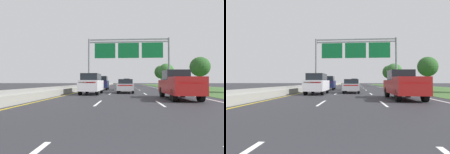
# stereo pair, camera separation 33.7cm
# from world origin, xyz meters

# --- Properties ---
(ground_plane) EXTENTS (220.00, 220.00, 0.00)m
(ground_plane) POSITION_xyz_m (0.00, 35.00, 0.00)
(ground_plane) COLOR #2B2B30
(lane_striping) EXTENTS (11.96, 106.00, 0.01)m
(lane_striping) POSITION_xyz_m (0.00, 34.54, 0.00)
(lane_striping) COLOR white
(lane_striping) RESTS_ON ground
(grass_verge_right) EXTENTS (14.00, 110.00, 0.02)m
(grass_verge_right) POSITION_xyz_m (13.95, 35.00, 0.01)
(grass_verge_right) COLOR #3D602D
(grass_verge_right) RESTS_ON ground
(median_barrier_concrete) EXTENTS (0.60, 110.00, 0.85)m
(median_barrier_concrete) POSITION_xyz_m (-6.60, 35.00, 0.35)
(median_barrier_concrete) COLOR gray
(median_barrier_concrete) RESTS_ON ground
(overhead_sign_gantry) EXTENTS (15.06, 0.42, 9.30)m
(overhead_sign_gantry) POSITION_xyz_m (0.30, 34.33, 6.60)
(overhead_sign_gantry) COLOR gray
(overhead_sign_gantry) RESTS_ON ground
(pickup_truck_red) EXTENTS (2.11, 5.44, 2.20)m
(pickup_truck_red) POSITION_xyz_m (3.74, 13.56, 1.07)
(pickup_truck_red) COLOR maroon
(pickup_truck_red) RESTS_ON ground
(car_gold_centre_lane_sedan) EXTENTS (1.88, 4.42, 1.57)m
(car_gold_centre_lane_sedan) POSITION_xyz_m (-0.08, 28.28, 0.82)
(car_gold_centre_lane_sedan) COLOR #A38438
(car_gold_centre_lane_sedan) RESTS_ON ground
(car_navy_left_lane_suv) EXTENTS (2.04, 4.75, 2.11)m
(car_navy_left_lane_suv) POSITION_xyz_m (-3.88, 28.63, 1.10)
(car_navy_left_lane_suv) COLOR #161E47
(car_navy_left_lane_suv) RESTS_ON ground
(car_silver_centre_lane_sedan) EXTENTS (1.91, 4.44, 1.57)m
(car_silver_centre_lane_sedan) POSITION_xyz_m (-0.20, 21.09, 0.82)
(car_silver_centre_lane_sedan) COLOR #B2B5BA
(car_silver_centre_lane_sedan) RESTS_ON ground
(car_blue_centre_lane_suv) EXTENTS (1.99, 4.73, 2.11)m
(car_blue_centre_lane_suv) POSITION_xyz_m (0.01, 54.15, 1.10)
(car_blue_centre_lane_suv) COLOR navy
(car_blue_centre_lane_suv) RESTS_ON ground
(car_white_left_lane_suv) EXTENTS (1.93, 4.71, 2.11)m
(car_white_left_lane_suv) POSITION_xyz_m (-3.71, 18.57, 1.10)
(car_white_left_lane_suv) COLOR silver
(car_white_left_lane_suv) RESTS_ON ground
(roadside_tree_mid) EXTENTS (3.79, 3.79, 6.05)m
(roadside_tree_mid) POSITION_xyz_m (14.10, 37.13, 4.14)
(roadside_tree_mid) COLOR #4C3823
(roadside_tree_mid) RESTS_ON ground
(roadside_tree_far) EXTENTS (4.34, 4.34, 6.33)m
(roadside_tree_far) POSITION_xyz_m (11.07, 53.59, 4.15)
(roadside_tree_far) COLOR #4C3823
(roadside_tree_far) RESTS_ON ground
(roadside_tree_distant) EXTENTS (4.37, 4.37, 6.60)m
(roadside_tree_distant) POSITION_xyz_m (11.48, 63.68, 4.41)
(roadside_tree_distant) COLOR #4C3823
(roadside_tree_distant) RESTS_ON ground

